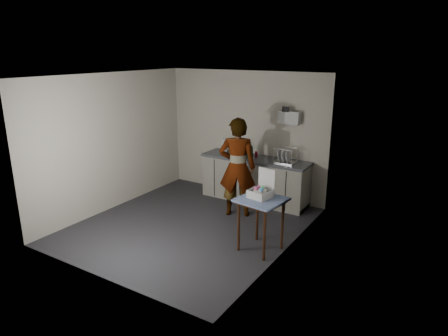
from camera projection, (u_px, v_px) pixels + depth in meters
The scene contains 15 objects.
ground at pixel (190, 225), 7.08m from camera, with size 4.00×4.00×0.00m, color #2A292E.
wall_back at pixel (245, 134), 8.33m from camera, with size 3.60×0.02×2.60m, color beige.
wall_right at pixel (287, 171), 5.81m from camera, with size 0.02×4.00×2.60m, color beige.
wall_left at pixel (113, 142), 7.61m from camera, with size 0.02×4.00×2.60m, color beige.
ceiling at pixel (186, 76), 6.34m from camera, with size 3.60×4.00×0.01m, color silver.
kitchen_counter at pixel (255, 181), 8.14m from camera, with size 2.24×0.62×0.91m.
wall_shelf at pixel (289, 117), 7.64m from camera, with size 0.42×0.18×0.37m.
side_table at pixel (261, 205), 6.02m from camera, with size 0.74×0.74×0.84m.
standing_man at pixel (237, 167), 7.30m from camera, with size 0.68×0.44×1.85m, color #B2A593.
soap_bottle at pixel (250, 150), 7.92m from camera, with size 0.13×0.13×0.34m, color black.
soda_can at pixel (256, 154), 8.05m from camera, with size 0.06×0.06×0.11m, color #BA1230.
dark_bottle at pixel (246, 150), 8.16m from camera, with size 0.07×0.07×0.23m, color black.
paper_towel at pixel (224, 146), 8.33m from camera, with size 0.17×0.17×0.30m.
dish_rack at pixel (285, 159), 7.67m from camera, with size 0.41×0.31×0.29m.
bakery_box at pixel (261, 191), 6.04m from camera, with size 0.35×0.36×0.43m.
Camera 1 is at (3.93, -5.21, 3.00)m, focal length 32.00 mm.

